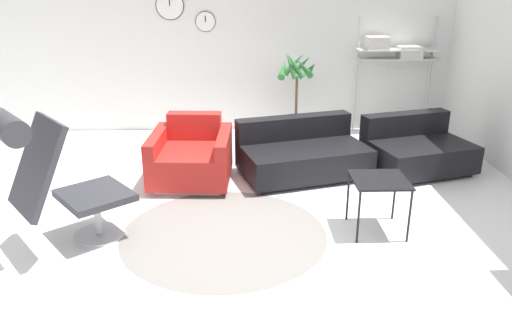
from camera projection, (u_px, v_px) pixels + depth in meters
name	position (u px, v px, depth m)	size (l,w,h in m)	color
ground_plane	(234.00, 231.00, 4.49)	(12.00, 12.00, 0.00)	white
wall_back	(234.00, 33.00, 7.02)	(12.00, 0.09, 2.80)	silver
round_rug	(224.00, 234.00, 4.43)	(1.83, 1.83, 0.01)	slate
lounge_chair	(50.00, 168.00, 3.95)	(1.10, 1.03, 1.21)	#BCBCC1
armchair_red	(192.00, 158.00, 5.49)	(0.90, 0.95, 0.70)	silver
couch_low	(302.00, 155.00, 5.69)	(1.56, 1.18, 0.62)	black
couch_second	(416.00, 151.00, 5.83)	(1.29, 1.10, 0.62)	black
side_table	(379.00, 184.00, 4.35)	(0.48, 0.48, 0.50)	black
potted_plant	(296.00, 95.00, 6.87)	(0.55, 0.50, 1.22)	#333338
shelf_unit	(395.00, 52.00, 6.96)	(1.13, 0.28, 1.63)	#BCBCC1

